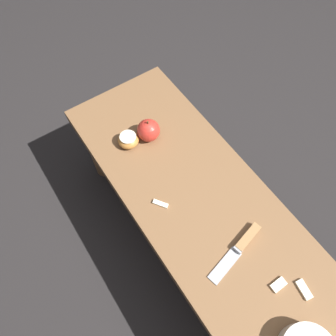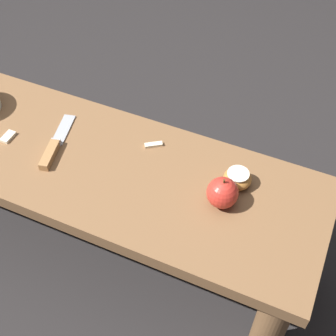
# 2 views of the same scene
# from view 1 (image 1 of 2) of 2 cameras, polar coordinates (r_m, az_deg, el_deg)

# --- Properties ---
(ground_plane) EXTENTS (8.00, 8.00, 0.00)m
(ground_plane) POSITION_cam_1_polar(r_m,az_deg,el_deg) (1.32, 7.84, -16.55)
(ground_plane) COLOR black
(wooden_bench) EXTENTS (1.34, 0.39, 0.38)m
(wooden_bench) POSITION_cam_1_polar(r_m,az_deg,el_deg) (1.03, 9.93, -12.83)
(wooden_bench) COLOR brown
(wooden_bench) RESTS_ON ground_plane
(knife) EXTENTS (0.07, 0.21, 0.02)m
(knife) POSITION_cam_1_polar(r_m,az_deg,el_deg) (0.95, 12.74, -12.87)
(knife) COLOR #9EA0A5
(knife) RESTS_ON wooden_bench
(apple_whole) EXTENTS (0.07, 0.07, 0.08)m
(apple_whole) POSITION_cam_1_polar(r_m,az_deg,el_deg) (1.06, -3.41, 6.58)
(apple_whole) COLOR red
(apple_whole) RESTS_ON wooden_bench
(apple_cut) EXTENTS (0.07, 0.07, 0.04)m
(apple_cut) POSITION_cam_1_polar(r_m,az_deg,el_deg) (1.07, -6.91, 4.90)
(apple_cut) COLOR #B27233
(apple_cut) RESTS_ON wooden_bench
(apple_slice_near_knife) EXTENTS (0.02, 0.04, 0.01)m
(apple_slice_near_knife) POSITION_cam_1_polar(r_m,az_deg,el_deg) (0.95, 18.67, -18.72)
(apple_slice_near_knife) COLOR beige
(apple_slice_near_knife) RESTS_ON wooden_bench
(apple_slice_center) EXTENTS (0.05, 0.03, 0.01)m
(apple_slice_center) POSITION_cam_1_polar(r_m,az_deg,el_deg) (0.97, 22.60, -18.96)
(apple_slice_center) COLOR beige
(apple_slice_center) RESTS_ON wooden_bench
(apple_slice_near_bowl) EXTENTS (0.05, 0.04, 0.01)m
(apple_slice_near_bowl) POSITION_cam_1_polar(r_m,az_deg,el_deg) (0.97, -1.32, -6.25)
(apple_slice_near_bowl) COLOR beige
(apple_slice_near_bowl) RESTS_ON wooden_bench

